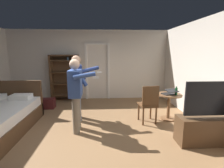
# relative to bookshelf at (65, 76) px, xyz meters

# --- Properties ---
(ground_plane) EXTENTS (6.46, 6.46, 0.00)m
(ground_plane) POSITION_rel_bookshelf_xyz_m (0.88, -2.65, -0.92)
(ground_plane) COLOR olive
(wall_back) EXTENTS (6.12, 0.12, 2.60)m
(wall_back) POSITION_rel_bookshelf_xyz_m (0.88, 0.23, 0.38)
(wall_back) COLOR silver
(wall_back) RESTS_ON ground_plane
(wall_right) EXTENTS (0.12, 5.88, 2.60)m
(wall_right) POSITION_rel_bookshelf_xyz_m (3.88, -2.65, 0.38)
(wall_right) COLOR silver
(wall_right) RESTS_ON ground_plane
(doorway_frame) EXTENTS (0.93, 0.08, 2.13)m
(doorway_frame) POSITION_rel_bookshelf_xyz_m (1.20, 0.15, 0.30)
(doorway_frame) COLOR white
(doorway_frame) RESTS_ON ground_plane
(bookshelf) EXTENTS (1.03, 0.32, 1.70)m
(bookshelf) POSITION_rel_bookshelf_xyz_m (0.00, 0.00, 0.00)
(bookshelf) COLOR #4C331E
(bookshelf) RESTS_ON ground_plane
(tv_flatscreen) EXTENTS (1.29, 0.40, 1.26)m
(tv_flatscreen) POSITION_rel_bookshelf_xyz_m (3.52, -3.16, -0.56)
(tv_flatscreen) COLOR #4C331E
(tv_flatscreen) RESTS_ON ground_plane
(side_table) EXTENTS (0.65, 0.65, 0.70)m
(side_table) POSITION_rel_bookshelf_xyz_m (3.16, -1.96, -0.45)
(side_table) COLOR brown
(side_table) RESTS_ON ground_plane
(laptop) EXTENTS (0.41, 0.41, 0.15)m
(laptop) POSITION_rel_bookshelf_xyz_m (3.14, -2.00, -0.17)
(laptop) COLOR black
(laptop) RESTS_ON side_table
(bottle_on_table) EXTENTS (0.06, 0.06, 0.23)m
(bottle_on_table) POSITION_rel_bookshelf_xyz_m (3.30, -2.04, -0.13)
(bottle_on_table) COLOR #164921
(bottle_on_table) RESTS_ON side_table
(wooden_chair) EXTENTS (0.47, 0.47, 0.99)m
(wooden_chair) POSITION_rel_bookshelf_xyz_m (2.55, -2.18, -0.38)
(wooden_chair) COLOR brown
(wooden_chair) RESTS_ON ground_plane
(person_blue_shirt) EXTENTS (0.66, 0.60, 1.65)m
(person_blue_shirt) POSITION_rel_bookshelf_xyz_m (0.81, -2.50, 0.03)
(person_blue_shirt) COLOR gray
(person_blue_shirt) RESTS_ON ground_plane
(person_striped_shirt) EXTENTS (0.81, 0.63, 1.71)m
(person_striped_shirt) POSITION_rel_bookshelf_xyz_m (0.74, -1.83, 0.08)
(person_striped_shirt) COLOR slate
(person_striped_shirt) RESTS_ON ground_plane
(suitcase_dark) EXTENTS (0.49, 0.29, 0.32)m
(suitcase_dark) POSITION_rel_bookshelf_xyz_m (-0.42, -0.90, -0.76)
(suitcase_dark) COLOR #4C1919
(suitcase_dark) RESTS_ON ground_plane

